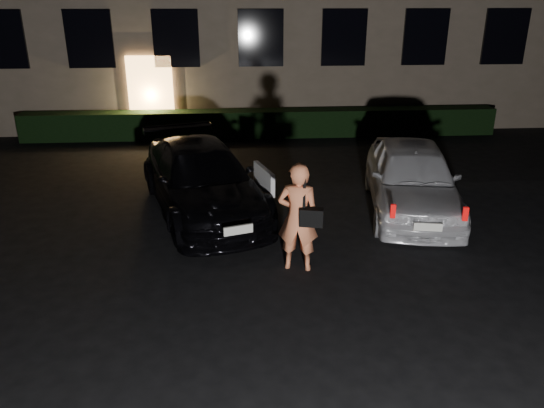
{
  "coord_description": "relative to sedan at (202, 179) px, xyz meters",
  "views": [
    {
      "loc": [
        -0.83,
        -6.14,
        4.35
      ],
      "look_at": [
        -0.27,
        2.0,
        1.07
      ],
      "focal_mm": 35.0,
      "sensor_mm": 36.0,
      "label": 1
    }
  ],
  "objects": [
    {
      "name": "ground",
      "position": [
        1.57,
        -4.39,
        -0.7
      ],
      "size": [
        80.0,
        80.0,
        0.0
      ],
      "primitive_type": "plane",
      "color": "black",
      "rests_on": "ground"
    },
    {
      "name": "hedge",
      "position": [
        1.57,
        6.11,
        -0.28
      ],
      "size": [
        15.0,
        0.7,
        0.85
      ],
      "primitive_type": "cube",
      "color": "black",
      "rests_on": "ground"
    },
    {
      "name": "sedan",
      "position": [
        0.0,
        0.0,
        0.0
      ],
      "size": [
        3.3,
        5.2,
        1.4
      ],
      "rotation": [
        0.0,
        0.0,
        0.3
      ],
      "color": "black",
      "rests_on": "ground"
    },
    {
      "name": "hatch",
      "position": [
        4.38,
        -0.29,
        0.03
      ],
      "size": [
        2.44,
        4.54,
        1.47
      ],
      "rotation": [
        0.0,
        0.0,
        -0.17
      ],
      "color": "silver",
      "rests_on": "ground"
    },
    {
      "name": "man",
      "position": [
        1.71,
        -2.66,
        0.23
      ],
      "size": [
        0.78,
        0.59,
        1.86
      ],
      "rotation": [
        0.0,
        0.0,
        2.92
      ],
      "color": "#E97E51",
      "rests_on": "ground"
    }
  ]
}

